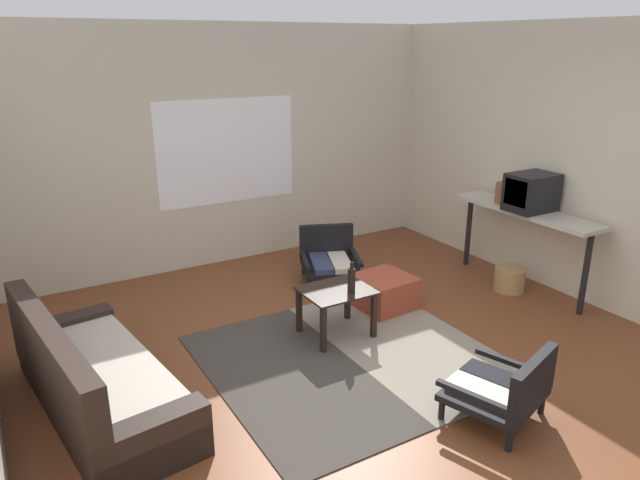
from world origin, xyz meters
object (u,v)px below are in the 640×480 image
at_px(ottoman_orange, 384,292).
at_px(crt_television, 531,192).
at_px(coffee_table, 336,299).
at_px(armchair_striped_foreground, 505,388).
at_px(console_shelf, 525,218).
at_px(wicker_basket, 510,279).
at_px(clay_vase, 506,192).
at_px(couch, 93,382).
at_px(glass_bottle, 351,280).
at_px(armchair_by_window, 329,257).

distance_m(ottoman_orange, crt_television, 1.81).
bearing_deg(coffee_table, armchair_striped_foreground, -78.70).
xyz_separation_m(console_shelf, wicker_basket, (-0.15, -0.03, -0.64)).
bearing_deg(wicker_basket, console_shelf, 9.36).
relative_size(ottoman_orange, console_shelf, 0.31).
distance_m(armchair_striped_foreground, ottoman_orange, 1.93).
height_order(coffee_table, console_shelf, console_shelf).
xyz_separation_m(ottoman_orange, clay_vase, (1.54, -0.03, 0.82)).
bearing_deg(armchair_striped_foreground, wicker_basket, 41.28).
bearing_deg(ottoman_orange, crt_television, -13.11).
relative_size(couch, glass_bottle, 7.14).
distance_m(couch, clay_vase, 4.40).
bearing_deg(console_shelf, glass_bottle, -178.60).
height_order(coffee_table, armchair_by_window, armchair_by_window).
height_order(crt_television, wicker_basket, crt_television).
xyz_separation_m(clay_vase, wicker_basket, (-0.15, -0.31, -0.86)).
height_order(console_shelf, crt_television, crt_television).
bearing_deg(armchair_by_window, couch, -155.20).
distance_m(ottoman_orange, glass_bottle, 0.83).
bearing_deg(clay_vase, armchair_by_window, 150.33).
distance_m(armchair_by_window, ottoman_orange, 0.90).
bearing_deg(couch, wicker_basket, 0.16).
height_order(coffee_table, ottoman_orange, coffee_table).
xyz_separation_m(couch, crt_television, (4.32, -0.01, 0.82)).
xyz_separation_m(armchair_striped_foreground, clay_vase, (1.93, 1.86, 0.72)).
height_order(armchair_by_window, clay_vase, clay_vase).
bearing_deg(crt_television, coffee_table, 177.33).
distance_m(armchair_by_window, crt_television, 2.20).
xyz_separation_m(couch, coffee_table, (2.07, 0.10, 0.12)).
relative_size(coffee_table, clay_vase, 1.94).
distance_m(ottoman_orange, clay_vase, 1.74).
height_order(ottoman_orange, crt_television, crt_television).
height_order(couch, console_shelf, console_shelf).
height_order(crt_television, glass_bottle, crt_television).
relative_size(armchair_by_window, glass_bottle, 2.93).
relative_size(armchair_striped_foreground, console_shelf, 0.46).
relative_size(armchair_striped_foreground, wicker_basket, 2.42).
relative_size(couch, armchair_by_window, 2.44).
relative_size(coffee_table, crt_television, 1.26).
height_order(armchair_striped_foreground, clay_vase, clay_vase).
distance_m(clay_vase, wicker_basket, 0.92).
bearing_deg(console_shelf, armchair_striped_foreground, -140.63).
bearing_deg(wicker_basket, armchair_striped_foreground, -138.72).
height_order(armchair_striped_foreground, crt_television, crt_television).
xyz_separation_m(armchair_by_window, wicker_basket, (1.47, -1.23, -0.13)).
xyz_separation_m(coffee_table, wicker_basket, (2.10, -0.08, -0.23)).
bearing_deg(couch, ottoman_orange, 7.15).
bearing_deg(glass_bottle, armchair_by_window, 66.65).
bearing_deg(crt_television, armchair_by_window, 142.36).
bearing_deg(console_shelf, crt_television, -93.92).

